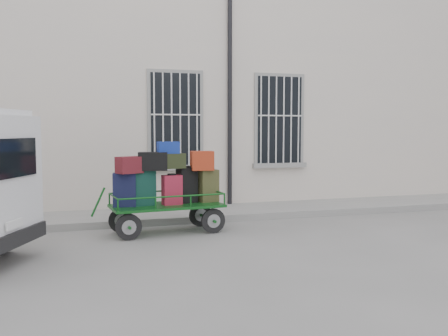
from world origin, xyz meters
TOP-DOWN VIEW (x-y plane):
  - ground at (0.00, 0.00)m, footprint 80.00×80.00m
  - building at (0.00, 5.50)m, footprint 24.00×5.15m
  - sidewalk at (0.00, 2.20)m, footprint 24.00×1.70m
  - luggage_cart at (-1.07, 0.65)m, footprint 2.54×1.15m

SIDE VIEW (x-z plane):
  - ground at x=0.00m, z-range 0.00..0.00m
  - sidewalk at x=0.00m, z-range 0.00..0.15m
  - luggage_cart at x=-1.07m, z-range 0.02..1.80m
  - building at x=0.00m, z-range 0.00..6.00m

